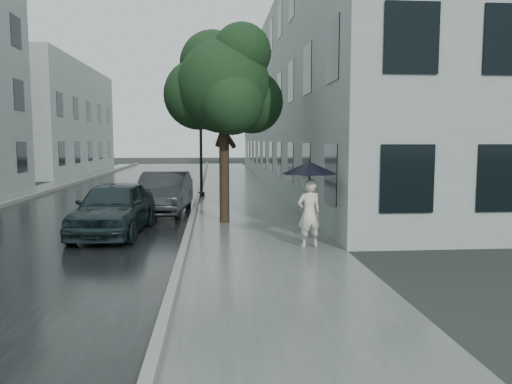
{
  "coord_description": "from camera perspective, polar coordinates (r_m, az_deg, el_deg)",
  "views": [
    {
      "loc": [
        -0.9,
        -9.05,
        2.45
      ],
      "look_at": [
        0.02,
        1.83,
        1.3
      ],
      "focal_mm": 35.0,
      "sensor_mm": 36.0,
      "label": 1
    }
  ],
  "objects": [
    {
      "name": "ground",
      "position": [
        9.42,
        0.84,
        -9.06
      ],
      "size": [
        120.0,
        120.0,
        0.0
      ],
      "primitive_type": "plane",
      "color": "black",
      "rests_on": "ground"
    },
    {
      "name": "sidewalk",
      "position": [
        21.22,
        -1.69,
        -0.61
      ],
      "size": [
        3.5,
        60.0,
        0.01
      ],
      "primitive_type": "cube",
      "color": "slate",
      "rests_on": "ground"
    },
    {
      "name": "kerb_near",
      "position": [
        21.19,
        -6.62,
        -0.47
      ],
      "size": [
        0.15,
        60.0,
        0.15
      ],
      "primitive_type": "cube",
      "color": "slate",
      "rests_on": "ground"
    },
    {
      "name": "asphalt_road",
      "position": [
        21.6,
        -15.94,
        -0.73
      ],
      "size": [
        6.85,
        60.0,
        0.0
      ],
      "primitive_type": "cube",
      "color": "black",
      "rests_on": "ground"
    },
    {
      "name": "kerb_far",
      "position": [
        22.53,
        -24.71,
        -0.6
      ],
      "size": [
        0.15,
        60.0,
        0.15
      ],
      "primitive_type": "cube",
      "color": "slate",
      "rests_on": "ground"
    },
    {
      "name": "sidewalk_far",
      "position": [
        22.87,
        -26.89,
        -0.78
      ],
      "size": [
        1.7,
        60.0,
        0.01
      ],
      "primitive_type": "cube",
      "color": "#4C5451",
      "rests_on": "ground"
    },
    {
      "name": "building_near",
      "position": [
        29.32,
        7.85,
        9.96
      ],
      "size": [
        7.02,
        36.0,
        9.0
      ],
      "color": "#8F9D96",
      "rests_on": "ground"
    },
    {
      "name": "building_far_b",
      "position": [
        41.14,
        -23.28,
        7.68
      ],
      "size": [
        7.02,
        18.0,
        8.0
      ],
      "color": "#8F9D96",
      "rests_on": "ground"
    },
    {
      "name": "pedestrian",
      "position": [
        11.38,
        6.08,
        -2.43
      ],
      "size": [
        0.64,
        0.49,
        1.56
      ],
      "primitive_type": "imported",
      "rotation": [
        0.0,
        0.0,
        3.37
      ],
      "color": "beige",
      "rests_on": "sidewalk"
    },
    {
      "name": "umbrella",
      "position": [
        11.31,
        6.12,
        2.78
      ],
      "size": [
        1.52,
        1.52,
        1.07
      ],
      "rotation": [
        0.0,
        0.0,
        0.24
      ],
      "color": "black",
      "rests_on": "ground"
    },
    {
      "name": "street_tree",
      "position": [
        14.85,
        -3.72,
        12.05
      ],
      "size": [
        3.54,
        3.22,
        5.75
      ],
      "color": "#332619",
      "rests_on": "ground"
    },
    {
      "name": "lamp_post",
      "position": [
        21.53,
        -6.72,
        7.59
      ],
      "size": [
        0.81,
        0.49,
        5.36
      ],
      "rotation": [
        0.0,
        0.0,
        0.35
      ],
      "color": "black",
      "rests_on": "ground"
    },
    {
      "name": "car_near",
      "position": [
        13.42,
        -15.92,
        -1.71
      ],
      "size": [
        1.88,
        4.16,
        1.39
      ],
      "primitive_type": "imported",
      "rotation": [
        0.0,
        0.0,
        -0.06
      ],
      "color": "black",
      "rests_on": "ground"
    },
    {
      "name": "car_far",
      "position": [
        16.83,
        -10.45,
        -0.08
      ],
      "size": [
        1.74,
        4.26,
        1.38
      ],
      "primitive_type": "imported",
      "rotation": [
        0.0,
        0.0,
        -0.07
      ],
      "color": "black",
      "rests_on": "ground"
    }
  ]
}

